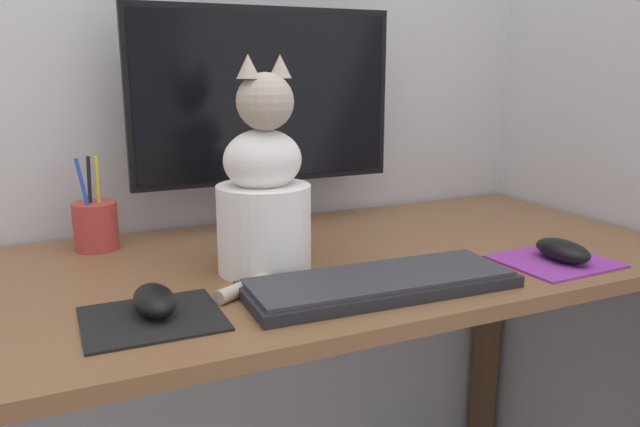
{
  "coord_description": "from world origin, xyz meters",
  "views": [
    {
      "loc": [
        -0.4,
        -0.98,
        1.1
      ],
      "look_at": [
        0.0,
        -0.11,
        0.87
      ],
      "focal_mm": 35.0,
      "sensor_mm": 36.0,
      "label": 1
    }
  ],
  "objects_px": {
    "computer_mouse_left": "(154,300)",
    "monitor": "(265,108)",
    "keyboard": "(380,283)",
    "computer_mouse_right": "(563,250)",
    "pen_cup": "(96,225)",
    "cat": "(264,194)"
  },
  "relations": [
    {
      "from": "monitor",
      "to": "computer_mouse_right",
      "type": "distance_m",
      "value": 0.62
    },
    {
      "from": "computer_mouse_left",
      "to": "computer_mouse_right",
      "type": "relative_size",
      "value": 0.93
    },
    {
      "from": "keyboard",
      "to": "pen_cup",
      "type": "bearing_deg",
      "value": 134.14
    },
    {
      "from": "computer_mouse_left",
      "to": "pen_cup",
      "type": "height_order",
      "value": "pen_cup"
    },
    {
      "from": "computer_mouse_left",
      "to": "cat",
      "type": "distance_m",
      "value": 0.26
    },
    {
      "from": "monitor",
      "to": "cat",
      "type": "height_order",
      "value": "monitor"
    },
    {
      "from": "monitor",
      "to": "computer_mouse_left",
      "type": "height_order",
      "value": "monitor"
    },
    {
      "from": "computer_mouse_left",
      "to": "monitor",
      "type": "bearing_deg",
      "value": 50.8
    },
    {
      "from": "computer_mouse_right",
      "to": "cat",
      "type": "distance_m",
      "value": 0.53
    },
    {
      "from": "cat",
      "to": "pen_cup",
      "type": "height_order",
      "value": "cat"
    },
    {
      "from": "keyboard",
      "to": "cat",
      "type": "distance_m",
      "value": 0.24
    },
    {
      "from": "keyboard",
      "to": "computer_mouse_right",
      "type": "bearing_deg",
      "value": -0.13
    },
    {
      "from": "monitor",
      "to": "keyboard",
      "type": "xyz_separation_m",
      "value": [
        0.03,
        -0.41,
        -0.24
      ]
    },
    {
      "from": "cat",
      "to": "computer_mouse_left",
      "type": "bearing_deg",
      "value": -159.67
    },
    {
      "from": "computer_mouse_right",
      "to": "computer_mouse_left",
      "type": "bearing_deg",
      "value": 175.17
    },
    {
      "from": "monitor",
      "to": "computer_mouse_right",
      "type": "relative_size",
      "value": 4.89
    },
    {
      "from": "computer_mouse_right",
      "to": "pen_cup",
      "type": "distance_m",
      "value": 0.85
    },
    {
      "from": "computer_mouse_left",
      "to": "computer_mouse_right",
      "type": "xyz_separation_m",
      "value": [
        0.69,
        -0.06,
        -0.0
      ]
    },
    {
      "from": "cat",
      "to": "computer_mouse_right",
      "type": "bearing_deg",
      "value": -29.58
    },
    {
      "from": "computer_mouse_left",
      "to": "cat",
      "type": "relative_size",
      "value": 0.29
    },
    {
      "from": "cat",
      "to": "pen_cup",
      "type": "xyz_separation_m",
      "value": [
        -0.24,
        0.25,
        -0.08
      ]
    },
    {
      "from": "computer_mouse_left",
      "to": "pen_cup",
      "type": "bearing_deg",
      "value": 95.92
    }
  ]
}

